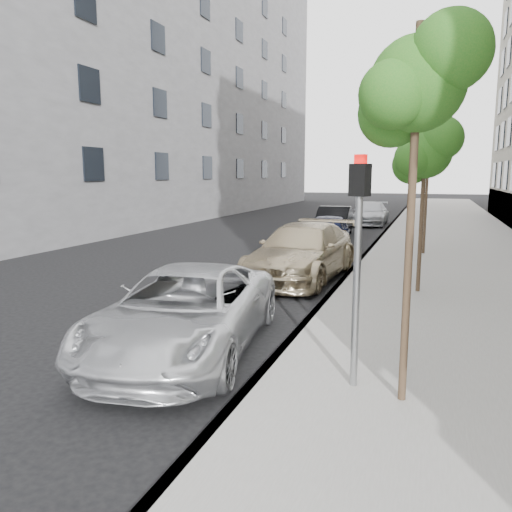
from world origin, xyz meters
The scene contains 12 objects.
ground centered at (0.00, 0.00, 0.00)m, with size 160.00×160.00×0.00m, color black.
sidewalk centered at (4.30, 24.00, 0.07)m, with size 6.40×72.00×0.14m, color gray.
curb centered at (1.18, 24.00, 0.07)m, with size 0.15×72.00×0.14m, color #9E9B93.
tree_near centered at (3.23, 1.50, 4.08)m, with size 1.53×1.33×4.71m.
tree_mid centered at (3.23, 8.00, 3.58)m, with size 1.65×1.45×4.26m.
tree_far centered at (3.23, 14.50, 4.06)m, with size 1.75×1.55×4.79m.
signal_pole centered at (2.54, 1.74, 2.11)m, with size 0.29×0.26×3.16m.
minivan centered at (-0.46, 2.50, 0.72)m, with size 2.39×5.19×1.44m, color silver.
suv centered at (-0.10, 9.16, 0.80)m, with size 2.25×5.53×1.60m, color tan.
sedan_blue centered at (-0.48, 14.67, 0.73)m, with size 1.73×4.31×1.47m, color black.
sedan_black centered at (-1.16, 19.65, 0.73)m, with size 1.55×4.45×1.47m, color black.
sedan_rear centered at (-0.10, 26.04, 0.68)m, with size 1.92×4.71×1.37m, color #AEB0B6.
Camera 1 is at (3.45, -4.92, 3.04)m, focal length 35.00 mm.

